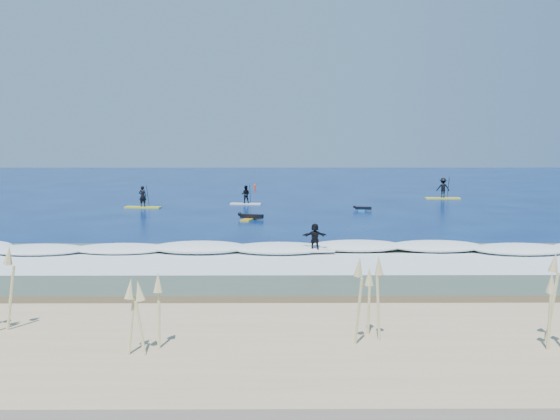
{
  "coord_description": "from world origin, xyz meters",
  "views": [
    {
      "loc": [
        0.86,
        -40.86,
        5.69
      ],
      "look_at": [
        1.1,
        3.14,
        0.6
      ],
      "focal_mm": 40.0,
      "sensor_mm": 36.0,
      "label": 1
    }
  ],
  "objects_px": {
    "marker_buoy": "(255,187)",
    "sup_paddler_right": "(443,189)",
    "sup_paddler_left": "(143,200)",
    "sup_paddler_center": "(246,196)",
    "prone_paddler_near": "(250,217)",
    "prone_paddler_far": "(362,209)",
    "wave_surfer": "(315,239)"
  },
  "relations": [
    {
      "from": "wave_surfer",
      "to": "prone_paddler_near",
      "type": "bearing_deg",
      "value": 99.38
    },
    {
      "from": "prone_paddler_near",
      "to": "prone_paddler_far",
      "type": "xyz_separation_m",
      "value": [
        8.6,
        5.27,
        -0.04
      ]
    },
    {
      "from": "sup_paddler_left",
      "to": "sup_paddler_center",
      "type": "height_order",
      "value": "sup_paddler_left"
    },
    {
      "from": "sup_paddler_center",
      "to": "prone_paddler_near",
      "type": "distance_m",
      "value": 10.14
    },
    {
      "from": "sup_paddler_right",
      "to": "wave_surfer",
      "type": "height_order",
      "value": "sup_paddler_right"
    },
    {
      "from": "sup_paddler_left",
      "to": "sup_paddler_right",
      "type": "relative_size",
      "value": 0.93
    },
    {
      "from": "sup_paddler_left",
      "to": "prone_paddler_near",
      "type": "relative_size",
      "value": 1.25
    },
    {
      "from": "sup_paddler_center",
      "to": "prone_paddler_far",
      "type": "distance_m",
      "value": 10.61
    },
    {
      "from": "sup_paddler_center",
      "to": "prone_paddler_near",
      "type": "relative_size",
      "value": 1.12
    },
    {
      "from": "prone_paddler_far",
      "to": "wave_surfer",
      "type": "relative_size",
      "value": 0.95
    },
    {
      "from": "prone_paddler_near",
      "to": "wave_surfer",
      "type": "bearing_deg",
      "value": -146.13
    },
    {
      "from": "sup_paddler_right",
      "to": "prone_paddler_far",
      "type": "relative_size",
      "value": 1.73
    },
    {
      "from": "wave_surfer",
      "to": "marker_buoy",
      "type": "xyz_separation_m",
      "value": [
        -4.31,
        39.44,
        -0.51
      ]
    },
    {
      "from": "prone_paddler_far",
      "to": "marker_buoy",
      "type": "relative_size",
      "value": 2.8
    },
    {
      "from": "sup_paddler_left",
      "to": "sup_paddler_center",
      "type": "bearing_deg",
      "value": 26.52
    },
    {
      "from": "wave_surfer",
      "to": "marker_buoy",
      "type": "distance_m",
      "value": 39.68
    },
    {
      "from": "sup_paddler_center",
      "to": "wave_surfer",
      "type": "xyz_separation_m",
      "value": [
        4.54,
        -23.45,
        0.1
      ]
    },
    {
      "from": "sup_paddler_left",
      "to": "marker_buoy",
      "type": "xyz_separation_m",
      "value": [
        8.53,
        18.66,
        -0.36
      ]
    },
    {
      "from": "sup_paddler_center",
      "to": "wave_surfer",
      "type": "height_order",
      "value": "sup_paddler_center"
    },
    {
      "from": "marker_buoy",
      "to": "sup_paddler_right",
      "type": "bearing_deg",
      "value": -31.29
    },
    {
      "from": "prone_paddler_far",
      "to": "marker_buoy",
      "type": "bearing_deg",
      "value": 35.46
    },
    {
      "from": "wave_surfer",
      "to": "sup_paddler_center",
      "type": "bearing_deg",
      "value": 94.83
    },
    {
      "from": "prone_paddler_far",
      "to": "sup_paddler_center",
      "type": "bearing_deg",
      "value": 74.55
    },
    {
      "from": "sup_paddler_left",
      "to": "marker_buoy",
      "type": "distance_m",
      "value": 20.52
    },
    {
      "from": "sup_paddler_right",
      "to": "prone_paddler_near",
      "type": "relative_size",
      "value": 1.35
    },
    {
      "from": "prone_paddler_near",
      "to": "marker_buoy",
      "type": "relative_size",
      "value": 3.6
    },
    {
      "from": "prone_paddler_near",
      "to": "wave_surfer",
      "type": "distance_m",
      "value": 13.88
    },
    {
      "from": "sup_paddler_left",
      "to": "sup_paddler_center",
      "type": "distance_m",
      "value": 8.72
    },
    {
      "from": "prone_paddler_far",
      "to": "sup_paddler_right",
      "type": "bearing_deg",
      "value": -30.85
    },
    {
      "from": "prone_paddler_near",
      "to": "marker_buoy",
      "type": "bearing_deg",
      "value": 19.69
    },
    {
      "from": "sup_paddler_center",
      "to": "prone_paddler_far",
      "type": "relative_size",
      "value": 1.44
    },
    {
      "from": "sup_paddler_right",
      "to": "marker_buoy",
      "type": "xyz_separation_m",
      "value": [
        -18.15,
        11.03,
        -0.59
      ]
    }
  ]
}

